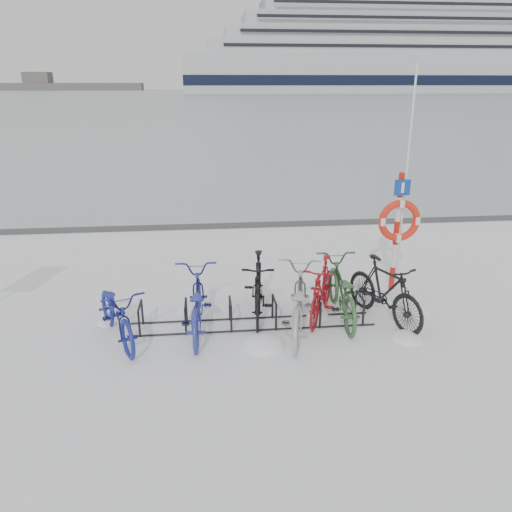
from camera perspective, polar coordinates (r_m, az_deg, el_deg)
ground at (r=8.31m, az=-0.40°, el=-7.89°), size 900.00×900.00×0.00m
ice_sheet at (r=162.41m, az=-5.96°, el=17.81°), size 400.00×298.00×0.02m
quay_edge at (r=13.80m, az=-2.77°, el=3.49°), size 400.00×0.25×0.10m
bike_rack at (r=8.23m, az=-0.40°, el=-6.77°), size 4.00×0.48×0.46m
lifebuoy_station at (r=9.57m, az=16.03°, el=3.89°), size 0.79×0.23×4.10m
cruise_ferry at (r=206.74m, az=15.27°, el=21.45°), size 156.46×29.47×51.41m
bike_0 at (r=7.99m, az=-15.63°, el=-6.02°), size 1.30×1.92×0.95m
bike_1 at (r=7.99m, az=-6.90°, el=-5.12°), size 0.72×1.96×1.02m
bike_2 at (r=8.42m, az=0.25°, el=-3.39°), size 0.74×1.87×1.10m
bike_3 at (r=7.93m, az=4.77°, el=-5.05°), size 1.16×2.16×1.08m
bike_4 at (r=8.50m, az=7.52°, el=-3.59°), size 1.14×1.76×1.03m
bike_5 at (r=8.52m, az=9.69°, el=-3.66°), size 0.76×1.99×1.03m
bike_6 at (r=8.57m, az=14.49°, el=-3.67°), size 1.15×1.87×1.09m
snow_drifts at (r=8.20m, az=4.50°, el=-8.35°), size 5.76×1.90×0.24m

